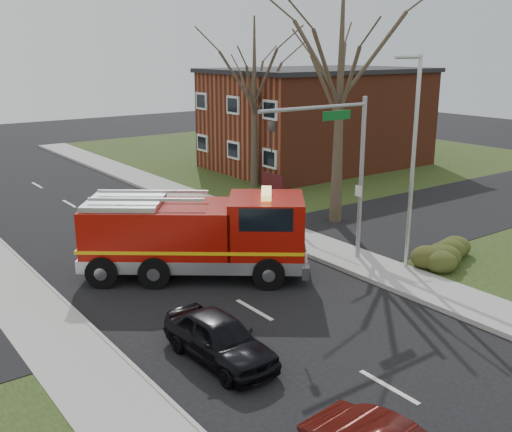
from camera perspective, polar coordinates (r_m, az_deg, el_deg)
ground at (r=20.65m, az=-0.18°, el=-8.95°), size 120.00×120.00×0.00m
sidewalk_right at (r=24.51m, az=11.65°, el=-5.03°), size 2.40×80.00×0.15m
sidewalk_left at (r=18.06m, az=-16.71°, el=-13.22°), size 2.40×80.00×0.15m
brick_building at (r=45.04m, az=5.89°, el=9.27°), size 15.40×10.40×7.25m
health_center_sign at (r=35.92m, az=1.57°, el=3.23°), size 0.12×2.00×1.40m
hedge_corner at (r=25.84m, az=17.54°, el=-3.18°), size 2.80×2.00×0.90m
bare_tree_near at (r=29.54m, az=8.05°, el=13.20°), size 6.00×6.00×12.00m
bare_tree_far at (r=37.44m, az=-0.16°, el=12.41°), size 5.25×5.25×10.50m
traffic_signal_mast at (r=23.62m, az=7.94°, el=6.03°), size 5.29×0.18×6.80m
streetlight_pole at (r=23.73m, az=14.67°, el=5.33°), size 1.48×0.16×8.40m
fire_engine at (r=23.33m, az=-5.57°, el=-2.02°), size 8.45×7.44×3.41m
parked_car_maroon at (r=17.32m, az=-3.50°, el=-11.54°), size 1.81×4.11×1.37m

